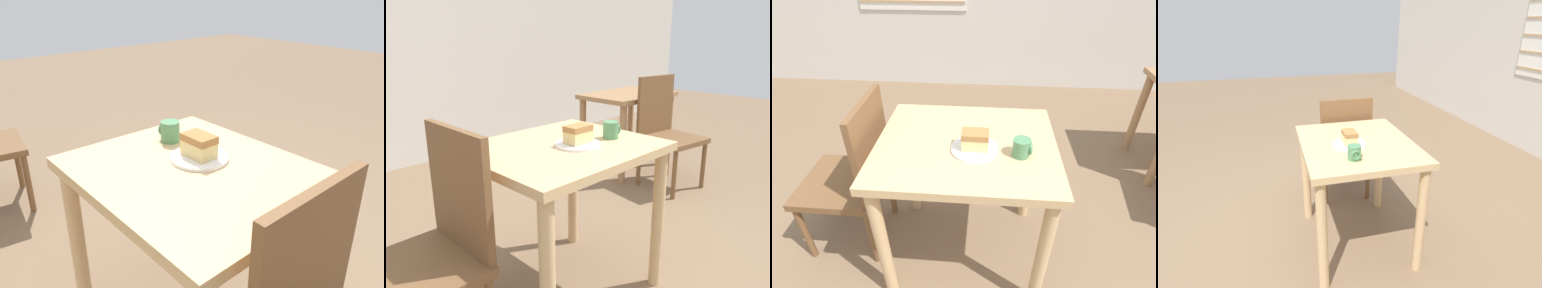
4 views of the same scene
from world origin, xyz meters
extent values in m
cube|color=tan|center=(0.04, 0.56, 0.75)|extent=(0.83, 0.70, 0.04)
cylinder|color=tan|center=(-0.32, 0.26, 0.36)|extent=(0.06, 0.06, 0.73)
cylinder|color=tan|center=(0.40, 0.26, 0.36)|extent=(0.06, 0.06, 0.73)
cylinder|color=tan|center=(-0.32, 0.85, 0.36)|extent=(0.06, 0.06, 0.73)
cylinder|color=tan|center=(0.40, 0.85, 0.36)|extent=(0.06, 0.06, 0.73)
cube|color=#9E754C|center=(1.74, 1.46, 0.71)|extent=(0.84, 0.57, 0.04)
cylinder|color=#9E754C|center=(1.37, 1.22, 0.35)|extent=(0.06, 0.06, 0.69)
cylinder|color=#9E754C|center=(2.11, 1.22, 0.35)|extent=(0.06, 0.06, 0.69)
cylinder|color=#9E754C|center=(1.37, 1.69, 0.35)|extent=(0.06, 0.06, 0.69)
cylinder|color=#9E754C|center=(2.11, 1.69, 0.35)|extent=(0.06, 0.06, 0.69)
cube|color=brown|center=(-0.65, 0.61, 0.42)|extent=(0.44, 0.44, 0.04)
cylinder|color=brown|center=(-0.46, 0.80, 0.20)|extent=(0.04, 0.04, 0.40)
cube|color=brown|center=(-0.45, 0.61, 0.68)|extent=(0.03, 0.42, 0.49)
cube|color=brown|center=(1.62, 0.89, 0.42)|extent=(0.50, 0.50, 0.04)
cylinder|color=brown|center=(1.40, 0.74, 0.20)|extent=(0.04, 0.04, 0.40)
cylinder|color=brown|center=(1.78, 0.68, 0.20)|extent=(0.04, 0.04, 0.40)
cylinder|color=brown|center=(1.46, 1.11, 0.20)|extent=(0.04, 0.04, 0.40)
cylinder|color=brown|center=(1.83, 1.05, 0.20)|extent=(0.04, 0.04, 0.40)
cube|color=brown|center=(1.65, 1.10, 0.68)|extent=(0.42, 0.09, 0.49)
cylinder|color=white|center=(0.08, 0.50, 0.77)|extent=(0.21, 0.21, 0.01)
cube|color=#E0C67F|center=(0.08, 0.50, 0.81)|extent=(0.12, 0.08, 0.05)
cube|color=#A3703D|center=(0.08, 0.50, 0.85)|extent=(0.12, 0.08, 0.03)
cylinder|color=#4C8456|center=(0.28, 0.47, 0.81)|extent=(0.08, 0.08, 0.08)
torus|color=#4C8456|center=(0.32, 0.47, 0.81)|extent=(0.01, 0.06, 0.06)
camera|label=1|loc=(-0.81, 1.31, 1.34)|focal=35.00mm
camera|label=2|loc=(-1.07, -0.63, 1.25)|focal=35.00mm
camera|label=3|loc=(0.12, -0.58, 1.54)|focal=28.00mm
camera|label=4|loc=(1.73, 0.06, 1.49)|focal=28.00mm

